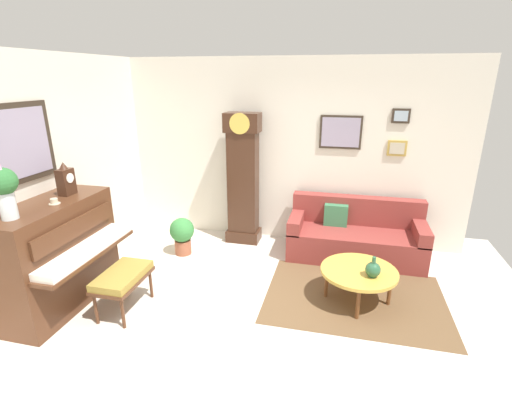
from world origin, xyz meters
TOP-DOWN VIEW (x-y plane):
  - ground_plane at (0.00, 0.00)m, footprint 6.40×6.00m
  - wall_left at (-2.60, -0.00)m, footprint 0.13×4.90m
  - wall_back at (0.01, 2.40)m, footprint 5.30×0.13m
  - area_rug at (1.08, 0.76)m, footprint 2.10×1.50m
  - piano at (-2.23, -0.13)m, footprint 0.87×1.44m
  - piano_bench at (-1.46, -0.08)m, footprint 0.42×0.70m
  - grandfather_clock at (-0.66, 2.08)m, footprint 0.52×0.34m
  - couch at (1.07, 1.93)m, footprint 1.90×0.80m
  - coffee_table at (1.10, 0.72)m, footprint 0.88×0.88m
  - mantel_clock at (-2.23, 0.20)m, footprint 0.13×0.18m
  - flower_vase at (-2.23, -0.59)m, footprint 0.26×0.26m
  - teacup at (-2.14, -0.12)m, footprint 0.12×0.12m
  - green_jug at (1.23, 0.60)m, footprint 0.17×0.17m
  - potted_plant at (-1.41, 1.40)m, footprint 0.36×0.36m

SIDE VIEW (x-z plane):
  - ground_plane at x=0.00m, z-range -0.10..0.00m
  - area_rug at x=1.08m, z-range 0.00..0.01m
  - couch at x=1.07m, z-range -0.11..0.73m
  - potted_plant at x=-1.41m, z-range 0.04..0.60m
  - coffee_table at x=1.10m, z-range 0.18..0.59m
  - piano_bench at x=-1.46m, z-range 0.17..0.65m
  - green_jug at x=1.23m, z-range 0.38..0.62m
  - piano at x=-2.23m, z-range 0.01..1.24m
  - grandfather_clock at x=-0.66m, z-range -0.05..1.98m
  - teacup at x=-2.14m, z-range 1.23..1.29m
  - wall_back at x=0.01m, z-range 0.00..2.80m
  - mantel_clock at x=-2.23m, z-range 1.22..1.60m
  - wall_left at x=-2.60m, z-range 0.01..2.81m
  - flower_vase at x=-2.23m, z-range 1.26..1.84m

